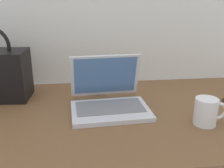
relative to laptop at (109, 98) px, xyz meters
The scene contains 4 objects.
desk 0.07m from the laptop, 67.41° to the right, with size 1.60×0.76×0.03m.
laptop is the anchor object (origin of this frame).
coffee_mug 0.38m from the laptop, 28.11° to the right, with size 0.12×0.08×0.10m.
remote_control_near 0.23m from the laptop, 95.25° to the left, with size 0.10×0.17×0.02m.
Camera 1 is at (-0.11, -0.95, 0.49)m, focal length 41.83 mm.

